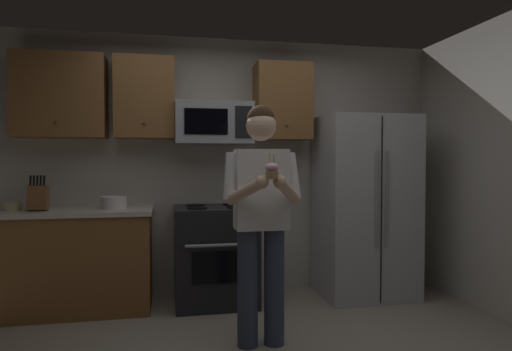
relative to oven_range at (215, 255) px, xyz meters
The scene contains 11 objects.
wall_back 0.94m from the oven_range, 69.02° to the left, with size 4.40×0.10×2.60m, color beige.
oven_range is the anchor object (origin of this frame).
microwave 1.26m from the oven_range, 89.98° to the left, with size 0.74×0.41×0.40m.
refrigerator 1.56m from the oven_range, ahead, with size 0.90×0.75×1.80m.
cabinet_row_upper 1.60m from the oven_range, 163.43° to the left, with size 2.78×0.36×0.76m.
counter_left 1.30m from the oven_range, behind, with size 1.44×0.66×0.92m.
knife_block 1.66m from the oven_range, behind, with size 0.16×0.15×0.32m.
bowl_large_white 1.06m from the oven_range, behind, with size 0.24×0.24×0.11m.
bowl_small_colored 1.85m from the oven_range, behind, with size 0.15×0.15×0.07m.
person 1.20m from the oven_range, 78.01° to the right, with size 0.60×0.48×1.76m.
cupcake 1.63m from the oven_range, 80.80° to the right, with size 0.09×0.09×0.17m.
Camera 1 is at (-0.59, -2.86, 1.36)m, focal length 31.34 mm.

